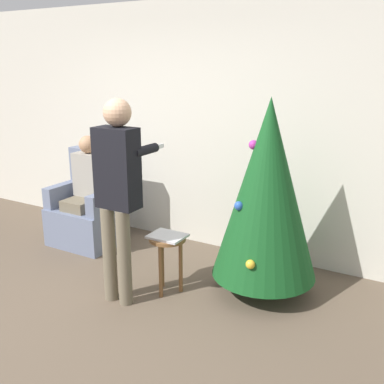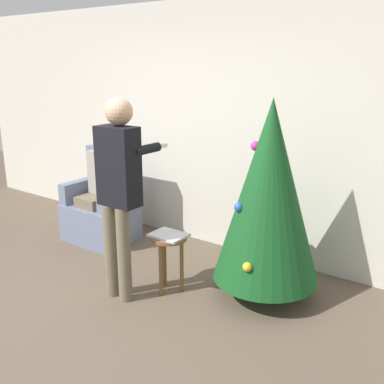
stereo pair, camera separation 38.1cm
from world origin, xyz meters
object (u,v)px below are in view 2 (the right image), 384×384
Objects in this scene: christmas_tree at (269,192)px; person_standing at (119,183)px; side_stool at (169,248)px; armchair at (103,208)px; person_seated at (100,183)px.

christmas_tree is 1.00× the size of person_standing.
person_standing is 3.28× the size of side_stool.
person_seated is (0.00, -0.03, 0.32)m from armchair.
armchair is (-2.21, 0.12, -0.60)m from christmas_tree.
christmas_tree is 2.23m from person_seated.
person_standing is (1.16, -0.83, 0.37)m from person_seated.
side_stool is (1.45, -0.56, 0.05)m from armchair.
armchair is at bearing 176.95° from christmas_tree.
armchair is at bearing 158.96° from side_stool.
armchair is at bearing 90.00° from person_seated.
christmas_tree is 1.29m from person_standing.
christmas_tree is at bearing 30.31° from side_stool.
christmas_tree reaches higher than armchair.
person_standing is 0.76m from side_stool.
person_standing reaches higher than person_seated.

